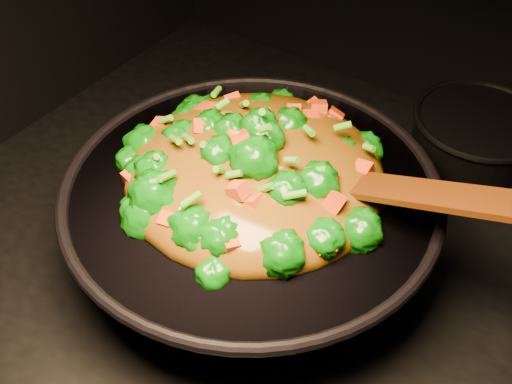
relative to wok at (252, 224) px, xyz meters
The scene contains 4 objects.
wok is the anchor object (origin of this frame).
stir_fry 0.12m from the wok, 109.65° to the left, with size 0.33×0.33×0.11m, color #0B5D06, non-canonical shape.
spatula 0.20m from the wok, 15.54° to the left, with size 0.30×0.05×0.01m, color #3C1C09.
back_pot 0.38m from the wok, 62.29° to the left, with size 0.19×0.19×0.11m, color black.
Camera 1 is at (0.22, -0.49, 1.58)m, focal length 45.00 mm.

